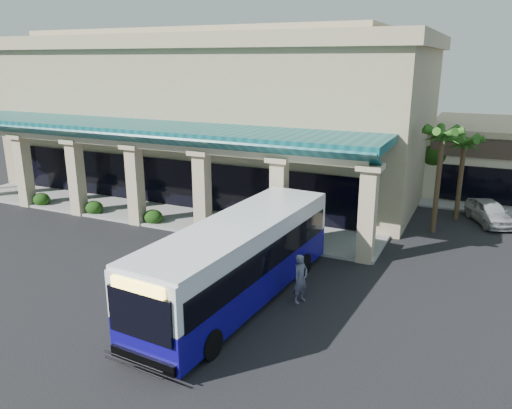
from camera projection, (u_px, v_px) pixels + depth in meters
The scene contains 9 objects.
ground at pixel (202, 280), 21.96m from camera, with size 110.00×110.00×0.00m, color black.
main_building at pixel (218, 110), 37.54m from camera, with size 30.80×14.80×11.35m, color tan, non-canonical shape.
arcade at pixel (145, 171), 30.33m from camera, with size 30.00×6.20×5.70m, color #0D484E, non-canonical shape.
palm_0 at pixel (439, 175), 27.14m from camera, with size 2.40×2.40×6.60m, color #235115, non-canonical shape.
palm_1 at pixel (461, 173), 29.46m from camera, with size 2.40×2.40×5.80m, color #235115, non-canonical shape.
broadleaf_tree at pixel (434, 163), 34.76m from camera, with size 2.60×2.60×4.81m, color black, non-canonical shape.
transit_bus at pixel (239, 262), 19.65m from camera, with size 2.79×12.00×3.35m, color #100980, non-canonical shape.
pedestrian at pixel (301, 279), 19.74m from camera, with size 0.73×0.48×2.00m, color #56576D.
car_silver at pixel (489, 212), 29.42m from camera, with size 1.66×4.12×1.40m, color silver.
Camera 1 is at (10.71, -17.23, 9.35)m, focal length 35.00 mm.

